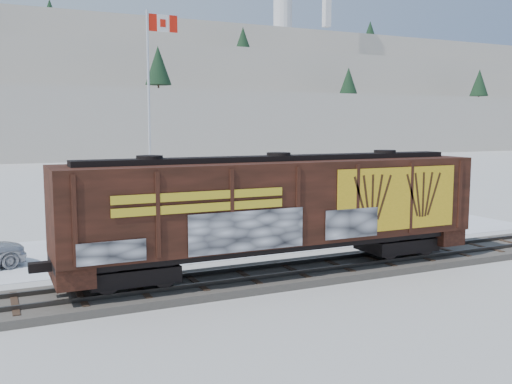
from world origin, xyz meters
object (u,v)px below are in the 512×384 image
hopper_railcar (279,206)px  flagpole (151,144)px  car_white (197,225)px  car_dark (353,221)px

hopper_railcar → flagpole: size_ratio=1.31×
flagpole → car_white: 7.55m
flagpole → car_white: flagpole is taller
hopper_railcar → car_white: hopper_railcar is taller
car_dark → flagpole: bearing=66.0°
flagpole → car_dark: size_ratio=2.91×
car_white → car_dark: (8.47, -1.57, -0.15)m
flagpole → car_dark: bearing=-41.4°
flagpole → car_white: (0.60, -6.42, -3.93)m
car_white → car_dark: 8.62m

